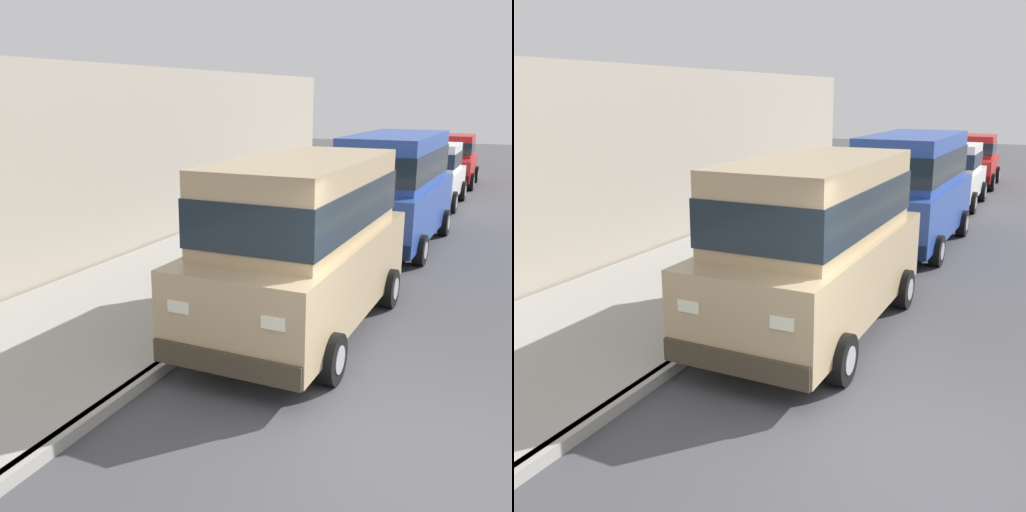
% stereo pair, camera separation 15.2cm
% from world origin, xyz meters
% --- Properties ---
extents(ground_plane, '(80.00, 80.00, 0.00)m').
position_xyz_m(ground_plane, '(0.00, 0.00, 0.00)').
color(ground_plane, '#424247').
extents(curb, '(0.16, 64.00, 0.14)m').
position_xyz_m(curb, '(-3.20, 0.00, 0.07)').
color(curb, gray).
rests_on(curb, ground).
extents(sidewalk, '(3.60, 64.00, 0.14)m').
position_xyz_m(sidewalk, '(-5.00, 0.00, 0.07)').
color(sidewalk, '#99968E').
rests_on(sidewalk, ground).
extents(car_tan_van, '(2.17, 4.91, 2.52)m').
position_xyz_m(car_tan_van, '(-2.13, 2.79, 1.39)').
color(car_tan_van, tan).
rests_on(car_tan_van, ground).
extents(car_blue_van, '(2.20, 4.93, 2.52)m').
position_xyz_m(car_blue_van, '(-2.07, 8.50, 1.39)').
color(car_blue_van, '#28479E').
rests_on(car_blue_van, ground).
extents(car_white_hatchback, '(1.96, 3.80, 1.88)m').
position_xyz_m(car_white_hatchback, '(-2.15, 14.30, 0.98)').
color(car_white_hatchback, white).
rests_on(car_white_hatchback, ground).
extents(car_red_hatchback, '(2.03, 3.84, 1.88)m').
position_xyz_m(car_red_hatchback, '(-2.15, 18.92, 0.98)').
color(car_red_hatchback, red).
rests_on(car_red_hatchback, ground).
extents(dog_black, '(0.41, 0.70, 0.49)m').
position_xyz_m(dog_black, '(-4.67, 4.25, 0.43)').
color(dog_black, black).
rests_on(dog_black, sidewalk).
extents(fire_hydrant, '(0.34, 0.24, 0.72)m').
position_xyz_m(fire_hydrant, '(-3.65, 8.15, 0.48)').
color(fire_hydrant, gold).
rests_on(fire_hydrant, sidewalk).
extents(building_facade, '(0.50, 20.00, 3.95)m').
position_xyz_m(building_facade, '(-7.10, 6.39, 1.97)').
color(building_facade, '#9E9384').
rests_on(building_facade, ground).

